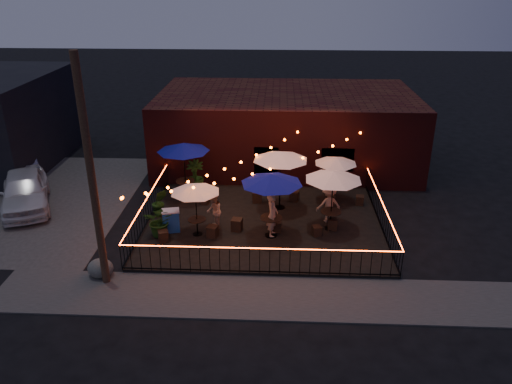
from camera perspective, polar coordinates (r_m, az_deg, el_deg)
ground at (r=19.92m, az=0.65°, el=-6.48°), size 110.00×110.00×0.00m
patio at (r=21.63m, az=0.85°, el=-3.63°), size 10.00×8.00×0.15m
sidewalk at (r=17.18m, az=0.25°, el=-11.90°), size 18.00×2.50×0.05m
parking_lot at (r=26.61m, az=-25.79°, el=-0.84°), size 11.00×12.00×0.02m
brick_building at (r=28.34m, az=3.46°, el=7.30°), size 14.00×8.00×4.00m
utility_pole at (r=16.88m, az=-18.27°, el=1.56°), size 0.26×0.26×8.00m
fence_front at (r=17.86m, az=0.43°, el=-7.89°), size 10.00×0.04×1.04m
fence_left at (r=22.08m, az=-12.23°, el=-1.91°), size 0.04×8.00×1.04m
fence_right at (r=21.81m, az=14.12°, el=-2.44°), size 0.04×8.00×1.04m
festoon_lights at (r=20.39m, az=-1.98°, el=2.14°), size 10.02×8.72×1.32m
cafe_table_0 at (r=19.90m, az=-6.96°, el=0.31°), size 2.48×2.48×2.21m
cafe_table_1 at (r=23.33m, az=-8.31°, el=5.00°), size 2.83×2.83×2.70m
cafe_table_2 at (r=19.46m, az=1.81°, el=1.40°), size 2.92×2.92×2.72m
cafe_table_3 at (r=21.95m, az=2.82°, el=4.07°), size 3.12×3.12×2.72m
cafe_table_4 at (r=20.31m, az=8.84°, el=1.78°), size 3.03×3.03×2.60m
cafe_table_5 at (r=23.13m, az=9.10°, el=3.54°), size 2.54×2.54×2.18m
bistro_chair_0 at (r=20.36m, az=-10.54°, el=-4.98°), size 0.50×0.50×0.46m
bistro_chair_1 at (r=20.41m, az=-5.00°, el=-4.53°), size 0.50×0.50×0.48m
bistro_chair_2 at (r=23.66m, az=-8.26°, el=-0.60°), size 0.47×0.47×0.43m
bistro_chair_3 at (r=23.30m, az=-5.83°, el=-0.90°), size 0.42×0.42×0.40m
bistro_chair_4 at (r=20.87m, az=-2.20°, el=-3.73°), size 0.50×0.50×0.50m
bistro_chair_5 at (r=20.78m, az=2.38°, el=-3.94°), size 0.41×0.41×0.46m
bistro_chair_6 at (r=23.37m, az=0.11°, el=-0.54°), size 0.47×0.47×0.51m
bistro_chair_7 at (r=23.57m, az=4.39°, el=-0.45°), size 0.51×0.51×0.47m
bistro_chair_8 at (r=20.62m, az=6.93°, el=-4.40°), size 0.43×0.43×0.41m
bistro_chair_9 at (r=21.18m, az=8.73°, el=-3.65°), size 0.40×0.40×0.46m
bistro_chair_10 at (r=23.36m, az=8.51°, el=-0.88°), size 0.47×0.47×0.47m
bistro_chair_11 at (r=23.60m, az=11.77°, el=-0.92°), size 0.42×0.42×0.43m
patron_a at (r=20.13m, az=1.88°, el=-2.64°), size 0.49×0.71×1.87m
patron_b at (r=20.80m, az=-4.83°, el=-2.21°), size 0.70×0.85×1.60m
patron_c at (r=21.52m, az=8.30°, el=-1.40°), size 1.16×0.82×1.64m
potted_shrub_a at (r=20.63m, az=-10.91°, el=-3.27°), size 1.27×1.13×1.31m
potted_shrub_b at (r=22.35m, az=-10.97°, el=-1.16°), size 0.80×0.70×1.25m
potted_shrub_c at (r=24.58m, az=-6.99°, el=1.84°), size 0.96×0.96×1.53m
cooler at (r=20.97m, az=-9.68°, el=-3.23°), size 0.82×0.67×0.95m
boulder at (r=18.88m, az=-17.35°, el=-8.32°), size 1.02×0.90×0.71m
car_white at (r=25.32m, az=-24.93°, el=0.19°), size 3.86×5.35×1.69m
car_silver at (r=29.15m, az=-25.34°, el=2.82°), size 3.76×4.52×1.46m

